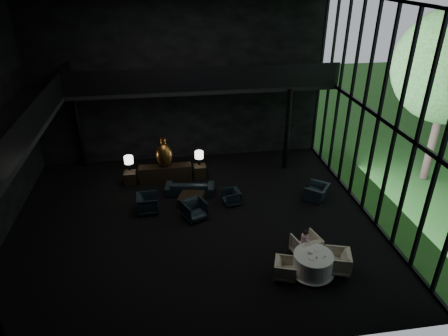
{
  "coord_description": "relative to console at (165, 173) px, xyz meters",
  "views": [
    {
      "loc": [
        -0.76,
        -12.91,
        9.11
      ],
      "look_at": [
        1.25,
        0.5,
        2.05
      ],
      "focal_mm": 32.0,
      "sensor_mm": 36.0,
      "label": 1
    }
  ],
  "objects": [
    {
      "name": "curtain_wall",
      "position": [
        7.98,
        -3.55,
        3.62
      ],
      "size": [
        0.2,
        12.0,
        8.0
      ],
      "primitive_type": null,
      "color": "black",
      "rests_on": "ground"
    },
    {
      "name": "column_ne",
      "position": [
        5.83,
        0.45,
        1.62
      ],
      "size": [
        0.24,
        0.24,
        4.0
      ],
      "primitive_type": "cylinder",
      "color": "black",
      "rests_on": "floor"
    },
    {
      "name": "ceiling",
      "position": [
        1.03,
        -3.55,
        7.62
      ],
      "size": [
        14.0,
        12.0,
        0.02
      ],
      "primitive_type": "cube",
      "color": "black",
      "rests_on": "ground"
    },
    {
      "name": "wall_front",
      "position": [
        1.03,
        -9.55,
        3.62
      ],
      "size": [
        14.0,
        0.04,
        8.0
      ],
      "primitive_type": "cube",
      "color": "black",
      "rests_on": "ground"
    },
    {
      "name": "cereal_bowl",
      "position": [
        4.51,
        -6.87,
        0.41
      ],
      "size": [
        0.16,
        0.16,
        0.08
      ],
      "primitive_type": "ellipsoid",
      "color": "white",
      "rests_on": "dining_table"
    },
    {
      "name": "cream_pot",
      "position": [
        4.63,
        -7.14,
        0.41
      ],
      "size": [
        0.08,
        0.08,
        0.07
      ],
      "primitive_type": "cylinder",
      "rotation": [
        0.0,
        0.0,
        0.3
      ],
      "color": "#99999E",
      "rests_on": "dining_table"
    },
    {
      "name": "table_lamp_left",
      "position": [
        -1.6,
        0.15,
        0.71
      ],
      "size": [
        0.41,
        0.41,
        0.68
      ],
      "color": "black",
      "rests_on": "side_table_left"
    },
    {
      "name": "wall_back",
      "position": [
        1.03,
        2.45,
        3.62
      ],
      "size": [
        14.0,
        0.04,
        8.0
      ],
      "primitive_type": "cube",
      "color": "black",
      "rests_on": "ground"
    },
    {
      "name": "coffee_cup",
      "position": [
        4.93,
        -7.1,
        0.41
      ],
      "size": [
        0.09,
        0.09,
        0.05
      ],
      "primitive_type": "cylinder",
      "rotation": [
        0.0,
        0.0,
        0.41
      ],
      "color": "white",
      "rests_on": "saucer"
    },
    {
      "name": "side_table_left",
      "position": [
        -1.6,
        -0.07,
        -0.08
      ],
      "size": [
        0.55,
        0.55,
        0.6
      ],
      "primitive_type": "cube",
      "color": "black",
      "rests_on": "floor"
    },
    {
      "name": "lounge_armchair_east",
      "position": [
        2.69,
        -2.42,
        -0.07
      ],
      "size": [
        0.66,
        0.69,
        0.62
      ],
      "primitive_type": "imported",
      "rotation": [
        0.0,
        0.0,
        -1.4
      ],
      "color": "black",
      "rests_on": "floor"
    },
    {
      "name": "coffee_table",
      "position": [
        1.02,
        -2.2,
        -0.17
      ],
      "size": [
        1.22,
        1.22,
        0.42
      ],
      "primitive_type": "cube",
      "rotation": [
        0.0,
        0.0,
        -0.35
      ],
      "color": "black",
      "rests_on": "floor"
    },
    {
      "name": "lounge_armchair_south",
      "position": [
        1.07,
        -3.27,
        0.09
      ],
      "size": [
        1.18,
        1.15,
        0.93
      ],
      "primitive_type": "imported",
      "rotation": [
        0.0,
        0.0,
        0.43
      ],
      "color": "black",
      "rests_on": "floor"
    },
    {
      "name": "saucer",
      "position": [
        4.86,
        -7.12,
        0.38
      ],
      "size": [
        0.16,
        0.16,
        0.01
      ],
      "primitive_type": "cylinder",
      "rotation": [
        0.0,
        0.0,
        -0.21
      ],
      "color": "white",
      "rests_on": "dining_table"
    },
    {
      "name": "child",
      "position": [
        4.63,
        -6.04,
        0.35
      ],
      "size": [
        0.27,
        0.27,
        0.57
      ],
      "rotation": [
        0.0,
        0.0,
        3.14
      ],
      "color": "#D49BB5",
      "rests_on": "dining_chair_north"
    },
    {
      "name": "side_table_right",
      "position": [
        1.6,
        0.08,
        -0.07
      ],
      "size": [
        0.56,
        0.56,
        0.61
      ],
      "primitive_type": "cube",
      "color": "black",
      "rests_on": "floor"
    },
    {
      "name": "bronze_urn",
      "position": [
        0.0,
        0.0,
        0.96
      ],
      "size": [
        0.73,
        0.73,
        1.37
      ],
      "color": "olive",
      "rests_on": "console"
    },
    {
      "name": "railing_left",
      "position": [
        -3.97,
        -3.55,
        4.22
      ],
      "size": [
        0.06,
        12.0,
        1.0
      ],
      "primitive_type": "cube",
      "color": "black",
      "rests_on": "mezzanine_left"
    },
    {
      "name": "dining_chair_north",
      "position": [
        4.69,
        -6.05,
        0.1
      ],
      "size": [
        1.12,
        1.08,
        0.95
      ],
      "primitive_type": "imported",
      "rotation": [
        0.0,
        0.0,
        3.4
      ],
      "color": "#B7AD99",
      "rests_on": "floor"
    },
    {
      "name": "window_armchair",
      "position": [
        6.35,
        -2.58,
        0.03
      ],
      "size": [
        1.05,
        1.1,
        0.81
      ],
      "primitive_type": "imported",
      "rotation": [
        0.0,
        0.0,
        -2.24
      ],
      "color": "black",
      "rests_on": "floor"
    },
    {
      "name": "table_lamp_right",
      "position": [
        1.6,
        0.2,
        0.71
      ],
      "size": [
        0.4,
        0.4,
        0.66
      ],
      "color": "black",
      "rests_on": "side_table_right"
    },
    {
      "name": "dining_chair_east",
      "position": [
        5.44,
        -6.97,
        0.05
      ],
      "size": [
        1.0,
        1.04,
        0.87
      ],
      "primitive_type": "imported",
      "rotation": [
        0.0,
        0.0,
        -1.87
      ],
      "color": "#BCAB8C",
      "rests_on": "floor"
    },
    {
      "name": "plate_b",
      "position": [
        4.76,
        -6.72,
        0.38
      ],
      "size": [
        0.25,
        0.25,
        0.01
      ],
      "primitive_type": "cylinder",
      "rotation": [
        0.0,
        0.0,
        -0.3
      ],
      "color": "white",
      "rests_on": "dining_table"
    },
    {
      "name": "lounge_armchair_west",
      "position": [
        -0.76,
        -2.52,
        0.08
      ],
      "size": [
        0.88,
        0.93,
        0.92
      ],
      "primitive_type": "imported",
      "rotation": [
        0.0,
        0.0,
        1.62
      ],
      "color": "black",
      "rests_on": "floor"
    },
    {
      "name": "plate_a",
      "position": [
        4.49,
        -7.11,
        0.38
      ],
      "size": [
        0.32,
        0.32,
        0.02
      ],
      "primitive_type": "cylinder",
      "rotation": [
        0.0,
        0.0,
        0.39
      ],
      "color": "white",
      "rests_on": "dining_table"
    },
    {
      "name": "dining_table",
      "position": [
        4.6,
        -6.97,
        -0.05
      ],
      "size": [
        1.45,
        1.45,
        0.75
      ],
      "color": "white",
      "rests_on": "floor"
    },
    {
      "name": "railing_back",
      "position": [
        2.03,
        0.45,
        4.22
      ],
      "size": [
        12.0,
        0.06,
        1.0
      ],
      "primitive_type": "cube",
      "color": "black",
      "rests_on": "mezzanine_back"
    },
    {
      "name": "dining_chair_west",
      "position": [
        3.69,
        -7.02,
        -0.05
      ],
      "size": [
        0.79,
        0.81,
        0.67
      ],
      "primitive_type": "imported",
      "rotation": [
        0.0,
        0.0,
        1.23
      ],
      "color": "tan",
      "rests_on": "floor"
    },
    {
      "name": "console",
      "position": [
        0.0,
        0.0,
        0.0
      ],
      "size": [
        2.39,
        0.54,
        0.76
      ],
      "primitive_type": "cube",
      "color": "black",
      "rests_on": "floor"
    },
    {
      "name": "column_nw",
      "position": [
        -3.97,
        2.15,
        1.62
      ],
      "size": [
        0.24,
        0.24,
        4.0
      ],
      "primitive_type": "cylinder",
      "color": "black",
      "rests_on": "floor"
    },
    {
      "name": "mezzanine_back",
      "position": [
        2.03,
        1.45,
        3.62
      ],
      "size": [
        12.0,
        2.0,
        0.25
      ],
      "primitive_type": "cube",
      "color": "black",
      "rests_on": "wall_back"
    },
    {
      "name": "mezzanine_left",
      "position": [
        -4.97,
        -3.55,
        3.62
      ],
      "size": [
        2.0,
        12.0,
        0.25
      ],
      "primitive_type": "cube",
      "color": "black",
      "rests_on": "wall_left"
    },
    {
      "name": "floor",
      "position": [
        1.03,
        -3.55,
        -0.38
      ],
      "size": [
        14.0,
        12.0,
        0.02
      ],
      "primitive_type": "cube",
      "color": "black",
      "rests_on": "ground"
    },
    {
      "name": "sofa",
      "position": [
        1.03,
        -1.34,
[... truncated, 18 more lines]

